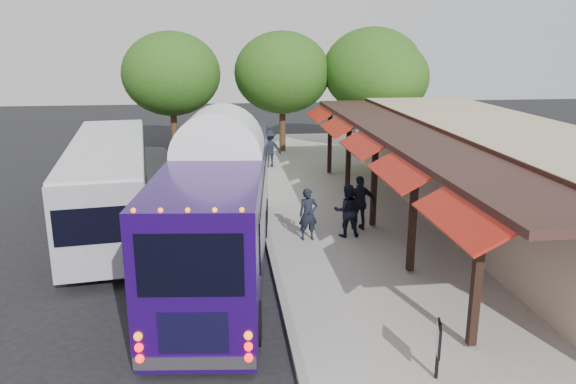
{
  "coord_description": "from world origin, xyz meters",
  "views": [
    {
      "loc": [
        -1.39,
        -14.18,
        6.55
      ],
      "look_at": [
        0.68,
        2.99,
        1.8
      ],
      "focal_mm": 35.0,
      "sensor_mm": 36.0,
      "label": 1
    }
  ],
  "objects_px": {
    "city_bus": "(110,181)",
    "sign_board": "(439,342)",
    "coach_bus": "(221,202)",
    "ped_b": "(347,211)",
    "ped_a": "(308,214)",
    "ped_d": "(270,149)",
    "ped_c": "(360,203)"
  },
  "relations": [
    {
      "from": "city_bus",
      "to": "sign_board",
      "type": "distance_m",
      "value": 13.35
    },
    {
      "from": "coach_bus",
      "to": "ped_b",
      "type": "relative_size",
      "value": 6.66
    },
    {
      "from": "ped_a",
      "to": "ped_d",
      "type": "relative_size",
      "value": 0.9
    },
    {
      "from": "sign_board",
      "to": "coach_bus",
      "type": "bearing_deg",
      "value": 139.33
    },
    {
      "from": "coach_bus",
      "to": "sign_board",
      "type": "height_order",
      "value": "coach_bus"
    },
    {
      "from": "city_bus",
      "to": "sign_board",
      "type": "height_order",
      "value": "city_bus"
    },
    {
      "from": "coach_bus",
      "to": "city_bus",
      "type": "xyz_separation_m",
      "value": [
        -3.91,
        4.24,
        -0.32
      ]
    },
    {
      "from": "ped_c",
      "to": "sign_board",
      "type": "distance_m",
      "value": 8.83
    },
    {
      "from": "coach_bus",
      "to": "city_bus",
      "type": "bearing_deg",
      "value": 138.6
    },
    {
      "from": "ped_b",
      "to": "ped_d",
      "type": "height_order",
      "value": "ped_d"
    },
    {
      "from": "city_bus",
      "to": "ped_b",
      "type": "distance_m",
      "value": 8.42
    },
    {
      "from": "ped_b",
      "to": "sign_board",
      "type": "height_order",
      "value": "ped_b"
    },
    {
      "from": "ped_d",
      "to": "coach_bus",
      "type": "bearing_deg",
      "value": 70.58
    },
    {
      "from": "city_bus",
      "to": "ped_d",
      "type": "distance_m",
      "value": 10.54
    },
    {
      "from": "coach_bus",
      "to": "ped_c",
      "type": "distance_m",
      "value": 5.35
    },
    {
      "from": "city_bus",
      "to": "coach_bus",
      "type": "bearing_deg",
      "value": -54.77
    },
    {
      "from": "ped_d",
      "to": "ped_b",
      "type": "bearing_deg",
      "value": 90.32
    },
    {
      "from": "city_bus",
      "to": "ped_d",
      "type": "bearing_deg",
      "value": 44.89
    },
    {
      "from": "city_bus",
      "to": "ped_a",
      "type": "relative_size",
      "value": 6.75
    },
    {
      "from": "city_bus",
      "to": "ped_a",
      "type": "height_order",
      "value": "city_bus"
    },
    {
      "from": "ped_b",
      "to": "city_bus",
      "type": "bearing_deg",
      "value": -17.45
    },
    {
      "from": "ped_d",
      "to": "sign_board",
      "type": "bearing_deg",
      "value": 86.56
    },
    {
      "from": "sign_board",
      "to": "city_bus",
      "type": "bearing_deg",
      "value": 143.8
    },
    {
      "from": "ped_b",
      "to": "ped_a",
      "type": "bearing_deg",
      "value": 6.66
    },
    {
      "from": "coach_bus",
      "to": "sign_board",
      "type": "bearing_deg",
      "value": -51.78
    },
    {
      "from": "city_bus",
      "to": "ped_a",
      "type": "distance_m",
      "value": 7.24
    },
    {
      "from": "ped_a",
      "to": "sign_board",
      "type": "relative_size",
      "value": 1.46
    },
    {
      "from": "ped_a",
      "to": "sign_board",
      "type": "distance_m",
      "value": 8.15
    },
    {
      "from": "ped_a",
      "to": "ped_c",
      "type": "relative_size",
      "value": 0.91
    },
    {
      "from": "sign_board",
      "to": "ped_b",
      "type": "bearing_deg",
      "value": 106.7
    },
    {
      "from": "ped_c",
      "to": "ped_d",
      "type": "relative_size",
      "value": 1.0
    },
    {
      "from": "coach_bus",
      "to": "ped_a",
      "type": "height_order",
      "value": "coach_bus"
    }
  ]
}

